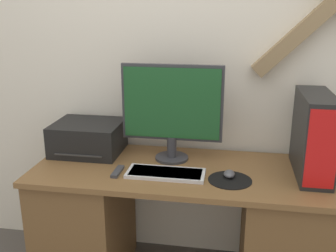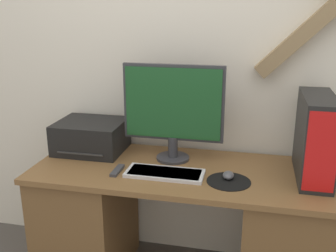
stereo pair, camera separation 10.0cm
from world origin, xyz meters
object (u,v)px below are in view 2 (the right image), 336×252
printer (91,136)px  remote_control (117,170)px  monitor (173,108)px  computer_tower (315,138)px  mouse (228,175)px  keyboard (165,173)px

printer → remote_control: bearing=-46.2°
monitor → computer_tower: monitor is taller
mouse → printer: printer is taller
printer → remote_control: 0.39m
keyboard → printer: (-0.52, 0.26, 0.08)m
monitor → mouse: size_ratio=7.11×
keyboard → printer: size_ratio=1.03×
monitor → keyboard: bearing=-88.8°
printer → remote_control: (0.26, -0.27, -0.08)m
printer → monitor: bearing=-3.0°
monitor → remote_control: bearing=-135.7°
mouse → computer_tower: 0.47m
keyboard → remote_control: keyboard is taller
monitor → computer_tower: size_ratio=1.27×
remote_control → computer_tower: bearing=9.3°
keyboard → computer_tower: 0.78m
remote_control → monitor: bearing=44.3°
keyboard → computer_tower: size_ratio=0.91×
mouse → remote_control: bearing=-176.1°
monitor → keyboard: 0.37m
monitor → remote_control: monitor is taller
computer_tower → remote_control: computer_tower is taller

